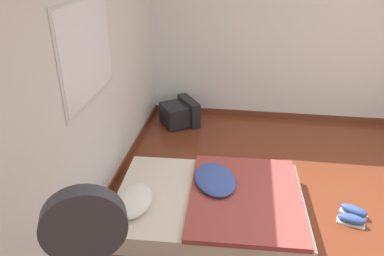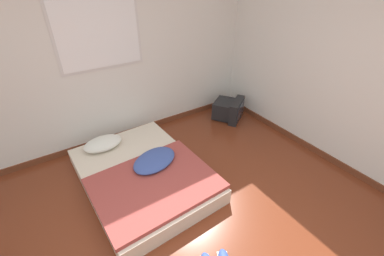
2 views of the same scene
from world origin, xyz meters
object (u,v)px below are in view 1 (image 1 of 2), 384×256
crt_tv (180,113)px  sneaker_pair (353,215)px  standing_fan (89,256)px  mattress_bed (211,202)px

crt_tv → sneaker_pair: size_ratio=1.91×
crt_tv → standing_fan: 3.79m
crt_tv → sneaker_pair: bearing=-132.3°
sneaker_pair → standing_fan: bearing=134.5°
sneaker_pair → standing_fan: standing_fan is taller
mattress_bed → standing_fan: (-1.72, 0.45, 0.96)m
standing_fan → crt_tv: bearing=3.0°
mattress_bed → crt_tv: size_ratio=2.93×
sneaker_pair → crt_tv: bearing=47.7°
mattress_bed → standing_fan: bearing=165.3°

